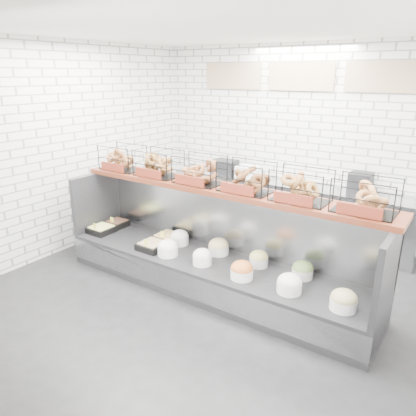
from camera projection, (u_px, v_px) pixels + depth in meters
The scene contains 5 objects.
ground at pixel (197, 299), 4.82m from camera, with size 5.50×5.50×0.00m, color black.
room_shell at pixel (226, 118), 4.64m from camera, with size 5.02×5.51×3.01m.
display_case at pixel (213, 263), 4.97m from camera, with size 4.00×0.90×1.20m.
bagel_shelf at pixel (222, 176), 4.78m from camera, with size 4.10×0.50×0.40m.
prep_counter at pixel (284, 208), 6.57m from camera, with size 4.00×0.60×1.20m.
Camera 1 is at (2.50, -3.41, 2.55)m, focal length 35.00 mm.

